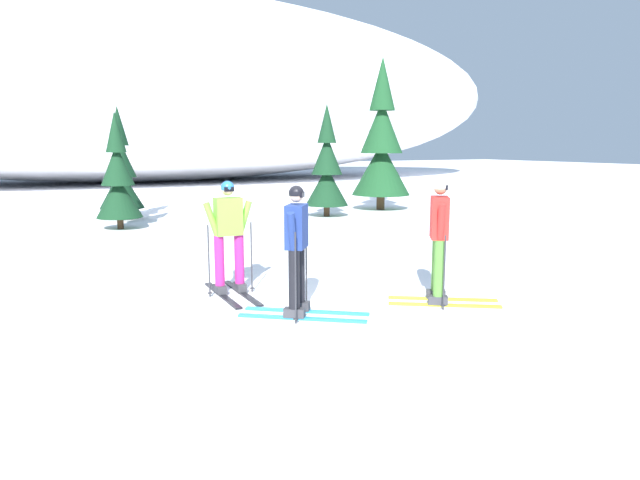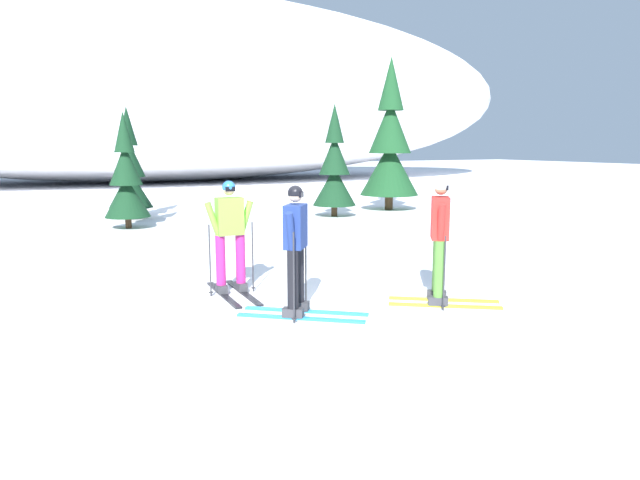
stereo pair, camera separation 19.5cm
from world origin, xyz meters
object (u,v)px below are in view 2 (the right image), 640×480
Objects in this scene: pine_tree_far_left at (126,180)px; pine_tree_center_left at (129,172)px; skier_navy_jacket at (296,248)px; pine_tree_center_right at (334,170)px; skier_red_jacket at (440,239)px; skier_lime_jacket at (230,235)px; pine_tree_far_right at (390,147)px.

pine_tree_center_left is (0.39, 2.13, 0.11)m from pine_tree_far_left.
pine_tree_center_right is (5.54, 9.49, 0.57)m from skier_navy_jacket.
pine_tree_center_right reaches higher than skier_navy_jacket.
skier_red_jacket is 0.51× the size of pine_tree_center_right.
skier_lime_jacket is at bearing 105.69° from skier_navy_jacket.
skier_lime_jacket is 0.55× the size of pine_tree_far_left.
pine_tree_far_left is 0.92× the size of pine_tree_center_left.
pine_tree_center_right is (6.01, -2.29, 0.05)m from pine_tree_center_left.
pine_tree_far_right is at bearing 60.43° from skier_red_jacket.
pine_tree_far_right is at bearing -9.66° from pine_tree_center_left.
skier_navy_jacket is (0.44, -1.55, 0.01)m from skier_lime_jacket.
pine_tree_center_right reaches higher than pine_tree_center_left.
pine_tree_center_right is at bearing 53.00° from skier_lime_jacket.
pine_tree_far_left is at bearing 95.09° from skier_navy_jacket.
pine_tree_far_left is at bearing -175.81° from pine_tree_far_right.
pine_tree_center_left is 0.65× the size of pine_tree_far_right.
pine_tree_far_left is 6.41m from pine_tree_center_right.
skier_navy_jacket is 0.56× the size of pine_tree_far_left.
skier_lime_jacket is at bearing -127.00° from pine_tree_center_right.
skier_lime_jacket is 12.34m from pine_tree_far_right.
skier_navy_jacket is at bearing 169.77° from skier_red_jacket.
pine_tree_center_right reaches higher than pine_tree_far_left.
pine_tree_center_left reaches higher than skier_red_jacket.
pine_tree_center_right is 2.84m from pine_tree_far_right.
pine_tree_far_right reaches higher than pine_tree_center_left.
skier_red_jacket is at bearing -73.51° from pine_tree_far_left.
pine_tree_far_left is at bearing -100.47° from pine_tree_center_left.
skier_lime_jacket is 0.51× the size of pine_tree_center_left.
skier_lime_jacket is 8.11m from pine_tree_far_left.
skier_navy_jacket is 11.00m from pine_tree_center_right.
skier_red_jacket is at bearing -10.23° from skier_navy_jacket.
pine_tree_far_right reaches higher than skier_navy_jacket.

